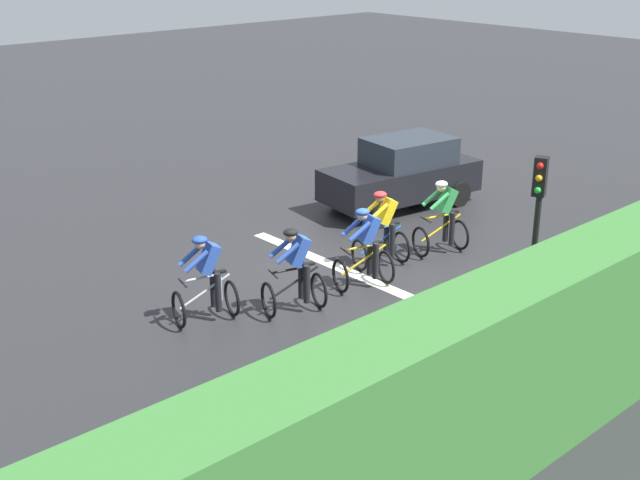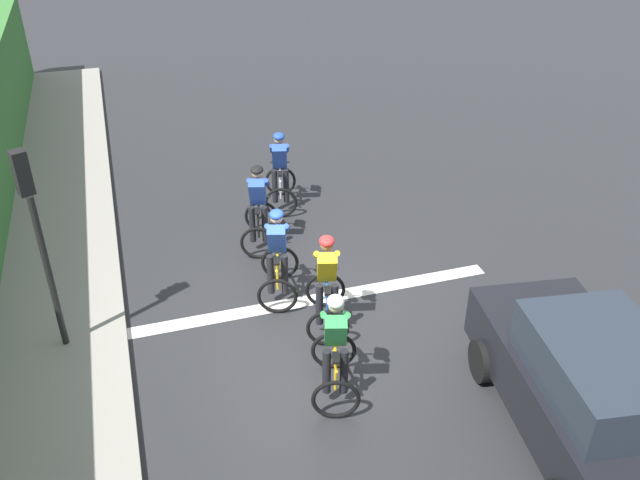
{
  "view_description": "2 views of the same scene",
  "coord_description": "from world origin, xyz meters",
  "px_view_note": "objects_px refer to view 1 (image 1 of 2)",
  "views": [
    {
      "loc": [
        -10.77,
        11.4,
        6.7
      ],
      "look_at": [
        0.88,
        0.88,
        0.71
      ],
      "focal_mm": 45.96,
      "sensor_mm": 36.0,
      "label": 1
    },
    {
      "loc": [
        -2.46,
        -8.7,
        7.03
      ],
      "look_at": [
        0.33,
        0.33,
        1.27
      ],
      "focal_mm": 38.18,
      "sensor_mm": 36.0,
      "label": 2
    }
  ],
  "objects_px": {
    "cyclist_fourth": "(383,230)",
    "cyclist_trailing": "(443,218)",
    "cyclist_mid": "(366,250)",
    "cyclist_lead": "(207,280)",
    "car_black": "(402,173)",
    "cyclist_second": "(296,272)",
    "traffic_light_near_crossing": "(536,223)"
  },
  "relations": [
    {
      "from": "cyclist_fourth",
      "to": "car_black",
      "type": "bearing_deg",
      "value": -53.1
    },
    {
      "from": "cyclist_mid",
      "to": "cyclist_fourth",
      "type": "bearing_deg",
      "value": -62.9
    },
    {
      "from": "cyclist_trailing",
      "to": "traffic_light_near_crossing",
      "type": "xyz_separation_m",
      "value": [
        -3.73,
        2.25,
        1.43
      ]
    },
    {
      "from": "car_black",
      "to": "traffic_light_near_crossing",
      "type": "bearing_deg",
      "value": 148.51
    },
    {
      "from": "cyclist_fourth",
      "to": "car_black",
      "type": "distance_m",
      "value": 4.1
    },
    {
      "from": "cyclist_lead",
      "to": "cyclist_fourth",
      "type": "xyz_separation_m",
      "value": [
        -0.32,
        -4.23,
        0.0
      ]
    },
    {
      "from": "cyclist_fourth",
      "to": "cyclist_trailing",
      "type": "xyz_separation_m",
      "value": [
        -0.36,
        -1.51,
        0.0
      ]
    },
    {
      "from": "cyclist_mid",
      "to": "cyclist_trailing",
      "type": "relative_size",
      "value": 1.0
    },
    {
      "from": "cyclist_mid",
      "to": "car_black",
      "type": "bearing_deg",
      "value": -55.28
    },
    {
      "from": "cyclist_trailing",
      "to": "traffic_light_near_crossing",
      "type": "bearing_deg",
      "value": 148.92
    },
    {
      "from": "cyclist_lead",
      "to": "car_black",
      "type": "height_order",
      "value": "car_black"
    },
    {
      "from": "cyclist_lead",
      "to": "cyclist_second",
      "type": "relative_size",
      "value": 1.0
    },
    {
      "from": "cyclist_lead",
      "to": "cyclist_second",
      "type": "xyz_separation_m",
      "value": [
        -0.79,
        -1.43,
        0.0
      ]
    },
    {
      "from": "cyclist_lead",
      "to": "cyclist_fourth",
      "type": "height_order",
      "value": "same"
    },
    {
      "from": "cyclist_fourth",
      "to": "car_black",
      "type": "xyz_separation_m",
      "value": [
        2.46,
        -3.27,
        0.08
      ]
    },
    {
      "from": "cyclist_fourth",
      "to": "traffic_light_near_crossing",
      "type": "relative_size",
      "value": 0.5
    },
    {
      "from": "cyclist_trailing",
      "to": "car_black",
      "type": "height_order",
      "value": "car_black"
    },
    {
      "from": "cyclist_lead",
      "to": "cyclist_mid",
      "type": "relative_size",
      "value": 1.0
    },
    {
      "from": "cyclist_second",
      "to": "cyclist_fourth",
      "type": "height_order",
      "value": "same"
    },
    {
      "from": "cyclist_lead",
      "to": "cyclist_mid",
      "type": "height_order",
      "value": "same"
    },
    {
      "from": "cyclist_mid",
      "to": "traffic_light_near_crossing",
      "type": "xyz_separation_m",
      "value": [
        -3.55,
        -0.31,
        1.43
      ]
    },
    {
      "from": "cyclist_second",
      "to": "car_black",
      "type": "bearing_deg",
      "value": -64.26
    },
    {
      "from": "cyclist_mid",
      "to": "cyclist_trailing",
      "type": "height_order",
      "value": "same"
    },
    {
      "from": "cyclist_second",
      "to": "traffic_light_near_crossing",
      "type": "height_order",
      "value": "traffic_light_near_crossing"
    },
    {
      "from": "cyclist_fourth",
      "to": "cyclist_trailing",
      "type": "height_order",
      "value": "same"
    },
    {
      "from": "cyclist_fourth",
      "to": "car_black",
      "type": "height_order",
      "value": "car_black"
    },
    {
      "from": "cyclist_lead",
      "to": "traffic_light_near_crossing",
      "type": "relative_size",
      "value": 0.5
    },
    {
      "from": "cyclist_trailing",
      "to": "cyclist_fourth",
      "type": "bearing_deg",
      "value": 76.62
    },
    {
      "from": "cyclist_second",
      "to": "cyclist_trailing",
      "type": "bearing_deg",
      "value": -88.55
    },
    {
      "from": "car_black",
      "to": "traffic_light_near_crossing",
      "type": "height_order",
      "value": "traffic_light_near_crossing"
    },
    {
      "from": "cyclist_mid",
      "to": "car_black",
      "type": "distance_m",
      "value": 5.26
    },
    {
      "from": "car_black",
      "to": "traffic_light_near_crossing",
      "type": "xyz_separation_m",
      "value": [
        -6.55,
        4.01,
        1.35
      ]
    }
  ]
}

